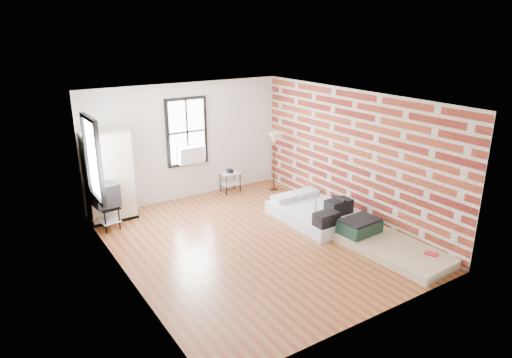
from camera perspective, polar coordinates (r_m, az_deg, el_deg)
ground at (r=9.08m, az=-0.25°, el=-7.85°), size 6.00×6.00×0.00m
room_shell at (r=8.86m, az=-0.27°, el=3.52°), size 5.02×6.02×2.80m
mattress_main at (r=10.08m, az=7.64°, el=-4.15°), size 1.44×1.95×0.62m
mattress_bare at (r=9.04m, az=15.94°, el=-7.77°), size 1.24×2.17×0.45m
wardrobe at (r=10.26m, az=-17.92°, el=0.29°), size 0.99×0.57×1.96m
side_table at (r=11.57m, az=-3.25°, el=0.27°), size 0.46×0.37×0.61m
floor_lamp at (r=11.46m, az=2.31°, el=4.70°), size 0.32×0.32×1.51m
tv_stand at (r=9.94m, az=-18.34°, el=-2.00°), size 0.54×0.73×0.98m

